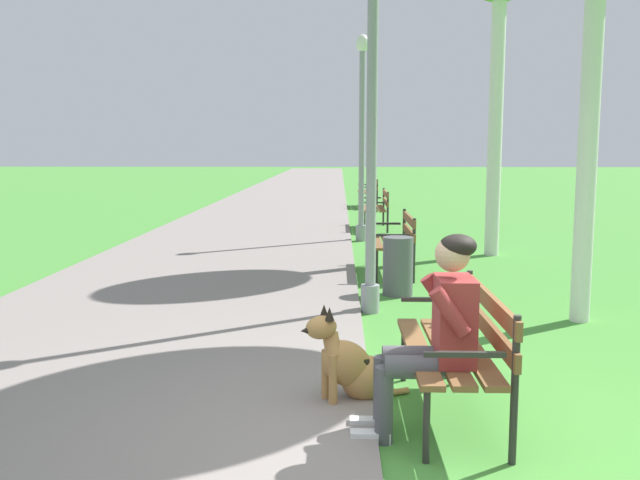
{
  "coord_description": "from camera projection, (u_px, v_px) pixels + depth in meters",
  "views": [
    {
      "loc": [
        -0.45,
        -3.79,
        1.75
      ],
      "look_at": [
        -0.63,
        2.59,
        0.9
      ],
      "focal_mm": 38.83,
      "sensor_mm": 36.0,
      "label": 1
    }
  ],
  "objects": [
    {
      "name": "paved_path",
      "position": [
        293.0,
        191.0,
        27.82
      ],
      "size": [
        4.14,
        60.0,
        0.04
      ],
      "primitive_type": "cube",
      "color": "gray",
      "rests_on": "ground"
    },
    {
      "name": "litter_bin",
      "position": [
        398.0,
        266.0,
        8.25
      ],
      "size": [
        0.36,
        0.36,
        0.7
      ],
      "primitive_type": "cylinder",
      "color": "#515156",
      "rests_on": "ground"
    },
    {
      "name": "park_bench_mid",
      "position": [
        396.0,
        237.0,
        9.64
      ],
      "size": [
        0.55,
        1.5,
        0.85
      ],
      "color": "brown",
      "rests_on": "ground"
    },
    {
      "name": "ground_plane",
      "position": [
        416.0,
        455.0,
        3.98
      ],
      "size": [
        120.0,
        120.0,
        0.0
      ],
      "primitive_type": "plane",
      "color": "#478E38"
    },
    {
      "name": "person_seated_on_near_bench",
      "position": [
        436.0,
        328.0,
        4.14
      ],
      "size": [
        0.74,
        0.49,
        1.25
      ],
      "color": "#4C4C51",
      "rests_on": "ground"
    },
    {
      "name": "park_bench_furthest",
      "position": [
        370.0,
        190.0,
        20.53
      ],
      "size": [
        0.55,
        1.5,
        0.85
      ],
      "color": "brown",
      "rests_on": "ground"
    },
    {
      "name": "park_bench_far",
      "position": [
        377.0,
        206.0,
        14.94
      ],
      "size": [
        0.55,
        1.5,
        0.85
      ],
      "color": "brown",
      "rests_on": "ground"
    },
    {
      "name": "park_bench_near",
      "position": [
        460.0,
        341.0,
        4.48
      ],
      "size": [
        0.55,
        1.5,
        0.85
      ],
      "color": "brown",
      "rests_on": "ground"
    },
    {
      "name": "lamp_post_near",
      "position": [
        372.0,
        117.0,
        7.15
      ],
      "size": [
        0.24,
        0.24,
        3.98
      ],
      "color": "gray",
      "rests_on": "ground"
    },
    {
      "name": "lamp_post_mid",
      "position": [
        362.0,
        136.0,
        12.83
      ],
      "size": [
        0.24,
        0.24,
        3.8
      ],
      "color": "gray",
      "rests_on": "ground"
    },
    {
      "name": "dog_shepherd",
      "position": [
        353.0,
        366.0,
        4.76
      ],
      "size": [
        0.78,
        0.47,
        0.71
      ],
      "color": "#B27F47",
      "rests_on": "ground"
    }
  ]
}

